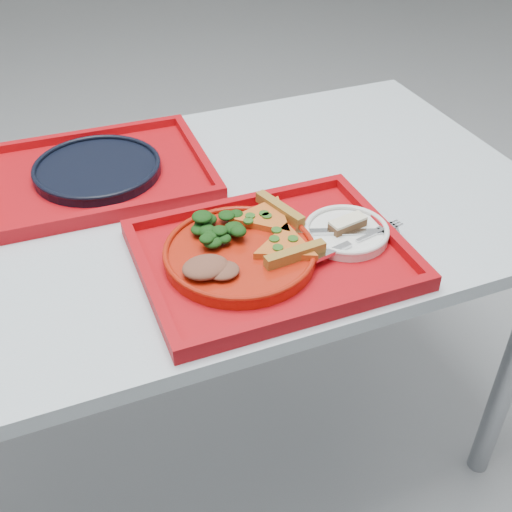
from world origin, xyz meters
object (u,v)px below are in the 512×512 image
object	(u,v)px
dinner_plate	(240,255)
tray_far	(98,176)
dessert_bar	(348,224)
tray_main	(272,258)
navy_plate	(97,170)

from	to	relation	value
dinner_plate	tray_far	bearing A→B (deg)	114.17
tray_far	dessert_bar	world-z (taller)	dessert_bar
tray_main	tray_far	xyz separation A→B (m)	(-0.23, 0.39, 0.00)
tray_main	dessert_bar	xyz separation A→B (m)	(0.15, 0.01, 0.03)
tray_main	dessert_bar	size ratio (longest dim) A/B	6.21
tray_main	dessert_bar	bearing A→B (deg)	2.71
dessert_bar	navy_plate	bearing A→B (deg)	123.88
navy_plate	dinner_plate	bearing A→B (deg)	-65.83
tray_main	dinner_plate	size ratio (longest dim) A/B	1.73
dinner_plate	dessert_bar	bearing A→B (deg)	-1.02
dinner_plate	tray_main	bearing A→B (deg)	-10.30
tray_main	dinner_plate	distance (m)	0.06
tray_main	navy_plate	world-z (taller)	navy_plate
tray_main	dessert_bar	world-z (taller)	dessert_bar
tray_main	dinner_plate	bearing A→B (deg)	169.97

